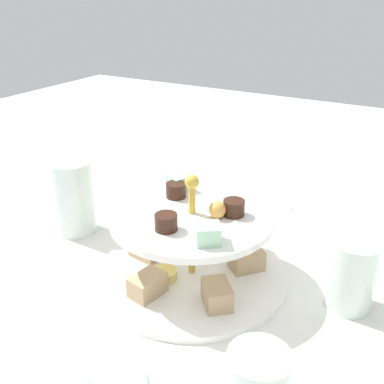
% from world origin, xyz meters
% --- Properties ---
extents(ground_plane, '(2.40, 2.40, 0.00)m').
position_xyz_m(ground_plane, '(0.00, 0.00, 0.00)').
color(ground_plane, silver).
extents(tiered_serving_stand, '(0.28, 0.28, 0.17)m').
position_xyz_m(tiered_serving_stand, '(0.00, 0.00, 0.05)').
color(tiered_serving_stand, white).
rests_on(tiered_serving_stand, ground_plane).
extents(water_glass_tall_right, '(0.07, 0.07, 0.13)m').
position_xyz_m(water_glass_tall_right, '(-0.02, -0.25, 0.07)').
color(water_glass_tall_right, silver).
rests_on(water_glass_tall_right, ground_plane).
extents(butter_knife_left, '(0.02, 0.17, 0.00)m').
position_xyz_m(butter_knife_left, '(-0.30, -0.03, 0.00)').
color(butter_knife_left, silver).
rests_on(butter_knife_left, ground_plane).
extents(water_glass_mid_back, '(0.06, 0.06, 0.10)m').
position_xyz_m(water_glass_mid_back, '(-0.05, 0.22, 0.05)').
color(water_glass_mid_back, silver).
rests_on(water_glass_mid_back, ground_plane).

